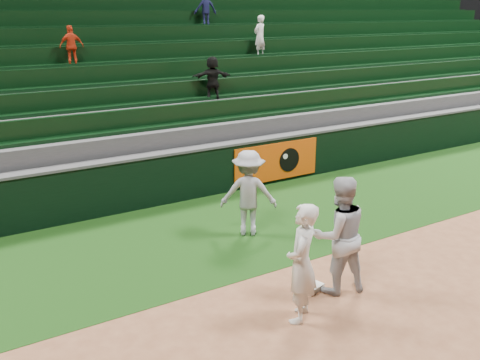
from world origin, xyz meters
name	(u,v)px	position (x,y,z in m)	size (l,w,h in m)	color
ground	(304,294)	(0.00, 0.00, 0.00)	(70.00, 70.00, 0.00)	brown
foul_grass	(215,232)	(0.00, 3.00, 0.00)	(36.00, 4.20, 0.01)	black
first_base	(309,286)	(0.18, 0.10, 0.04)	(0.38, 0.38, 0.09)	white
first_baseman	(302,263)	(-0.50, -0.53, 0.92)	(0.67, 0.44, 1.83)	silver
baserunner	(339,235)	(0.55, -0.16, 0.98)	(0.96, 0.74, 1.97)	#AAADB5
base_coach	(248,193)	(0.55, 2.55, 0.90)	(1.15, 0.66, 1.77)	#9598A2
field_wall	(170,176)	(0.03, 5.20, 0.63)	(36.00, 0.45, 1.25)	black
stadium_seating	(114,108)	(0.00, 8.97, 1.70)	(36.00, 5.95, 5.08)	#37373A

